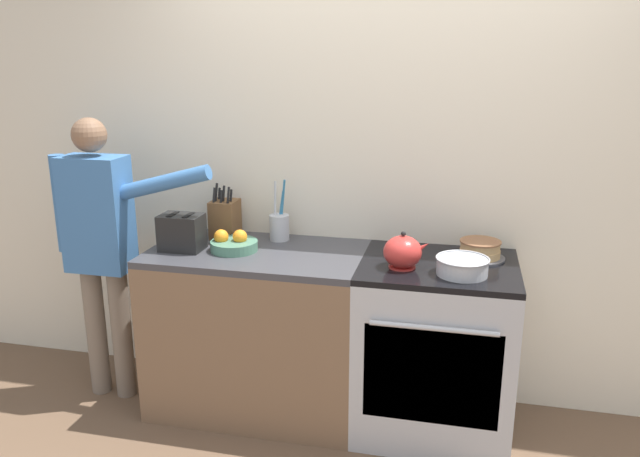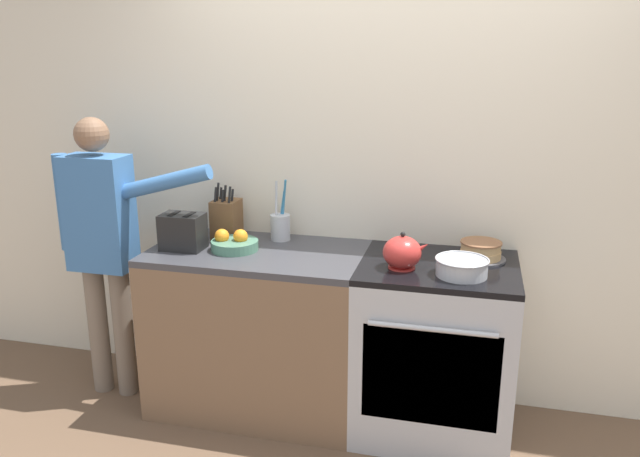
{
  "view_description": "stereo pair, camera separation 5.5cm",
  "coord_description": "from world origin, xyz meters",
  "px_view_note": "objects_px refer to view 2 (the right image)",
  "views": [
    {
      "loc": [
        0.36,
        -2.62,
        1.9
      ],
      "look_at": [
        -0.31,
        0.29,
        1.05
      ],
      "focal_mm": 35.0,
      "sensor_mm": 36.0,
      "label": 1
    },
    {
      "loc": [
        0.41,
        -2.61,
        1.9
      ],
      "look_at": [
        -0.31,
        0.29,
        1.05
      ],
      "focal_mm": 35.0,
      "sensor_mm": 36.0,
      "label": 2
    }
  ],
  "objects_px": {
    "toaster": "(183,232)",
    "person_baker": "(103,236)",
    "layer_cake": "(481,251)",
    "mixing_bowl": "(462,267)",
    "utensil_crock": "(280,226)",
    "tea_kettle": "(403,253)",
    "fruit_bowl": "(234,243)",
    "stove_range": "(434,348)",
    "knife_block": "(226,218)"
  },
  "relations": [
    {
      "from": "tea_kettle",
      "to": "knife_block",
      "type": "bearing_deg",
      "value": 164.27
    },
    {
      "from": "toaster",
      "to": "person_baker",
      "type": "xyz_separation_m",
      "value": [
        -0.48,
        0.0,
        -0.06
      ]
    },
    {
      "from": "utensil_crock",
      "to": "stove_range",
      "type": "bearing_deg",
      "value": -13.61
    },
    {
      "from": "mixing_bowl",
      "to": "utensil_crock",
      "type": "distance_m",
      "value": 1.05
    },
    {
      "from": "knife_block",
      "to": "utensil_crock",
      "type": "bearing_deg",
      "value": 4.01
    },
    {
      "from": "toaster",
      "to": "layer_cake",
      "type": "bearing_deg",
      "value": 7.46
    },
    {
      "from": "fruit_bowl",
      "to": "toaster",
      "type": "height_order",
      "value": "toaster"
    },
    {
      "from": "fruit_bowl",
      "to": "tea_kettle",
      "type": "bearing_deg",
      "value": -4.53
    },
    {
      "from": "stove_range",
      "to": "person_baker",
      "type": "xyz_separation_m",
      "value": [
        -1.8,
        -0.07,
        0.49
      ]
    },
    {
      "from": "knife_block",
      "to": "fruit_bowl",
      "type": "distance_m",
      "value": 0.26
    },
    {
      "from": "fruit_bowl",
      "to": "layer_cake",
      "type": "bearing_deg",
      "value": 6.88
    },
    {
      "from": "tea_kettle",
      "to": "utensil_crock",
      "type": "bearing_deg",
      "value": 156.53
    },
    {
      "from": "mixing_bowl",
      "to": "person_baker",
      "type": "distance_m",
      "value": 1.91
    },
    {
      "from": "toaster",
      "to": "person_baker",
      "type": "height_order",
      "value": "person_baker"
    },
    {
      "from": "knife_block",
      "to": "fruit_bowl",
      "type": "xyz_separation_m",
      "value": [
        0.13,
        -0.22,
        -0.07
      ]
    },
    {
      "from": "tea_kettle",
      "to": "fruit_bowl",
      "type": "distance_m",
      "value": 0.89
    },
    {
      "from": "knife_block",
      "to": "person_baker",
      "type": "relative_size",
      "value": 0.19
    },
    {
      "from": "tea_kettle",
      "to": "mixing_bowl",
      "type": "distance_m",
      "value": 0.28
    },
    {
      "from": "layer_cake",
      "to": "person_baker",
      "type": "bearing_deg",
      "value": -174.31
    },
    {
      "from": "knife_block",
      "to": "utensil_crock",
      "type": "height_order",
      "value": "utensil_crock"
    },
    {
      "from": "tea_kettle",
      "to": "fruit_bowl",
      "type": "bearing_deg",
      "value": 175.47
    },
    {
      "from": "person_baker",
      "to": "stove_range",
      "type": "bearing_deg",
      "value": -1.44
    },
    {
      "from": "mixing_bowl",
      "to": "stove_range",
      "type": "bearing_deg",
      "value": 129.09
    },
    {
      "from": "layer_cake",
      "to": "person_baker",
      "type": "height_order",
      "value": "person_baker"
    },
    {
      "from": "knife_block",
      "to": "stove_range",
      "type": "bearing_deg",
      "value": -9.16
    },
    {
      "from": "layer_cake",
      "to": "toaster",
      "type": "relative_size",
      "value": 1.07
    },
    {
      "from": "layer_cake",
      "to": "person_baker",
      "type": "distance_m",
      "value": 2.0
    },
    {
      "from": "mixing_bowl",
      "to": "knife_block",
      "type": "xyz_separation_m",
      "value": [
        -1.29,
        0.33,
        0.07
      ]
    },
    {
      "from": "mixing_bowl",
      "to": "person_baker",
      "type": "height_order",
      "value": "person_baker"
    },
    {
      "from": "stove_range",
      "to": "person_baker",
      "type": "bearing_deg",
      "value": -177.7
    },
    {
      "from": "tea_kettle",
      "to": "person_baker",
      "type": "distance_m",
      "value": 1.63
    },
    {
      "from": "mixing_bowl",
      "to": "utensil_crock",
      "type": "relative_size",
      "value": 0.73
    },
    {
      "from": "stove_range",
      "to": "utensil_crock",
      "type": "bearing_deg",
      "value": 166.39
    },
    {
      "from": "layer_cake",
      "to": "tea_kettle",
      "type": "height_order",
      "value": "tea_kettle"
    },
    {
      "from": "layer_cake",
      "to": "toaster",
      "type": "height_order",
      "value": "toaster"
    },
    {
      "from": "utensil_crock",
      "to": "tea_kettle",
      "type": "bearing_deg",
      "value": -23.47
    },
    {
      "from": "mixing_bowl",
      "to": "toaster",
      "type": "distance_m",
      "value": 1.43
    },
    {
      "from": "stove_range",
      "to": "person_baker",
      "type": "height_order",
      "value": "person_baker"
    },
    {
      "from": "utensil_crock",
      "to": "fruit_bowl",
      "type": "distance_m",
      "value": 0.3
    },
    {
      "from": "stove_range",
      "to": "toaster",
      "type": "xyz_separation_m",
      "value": [
        -1.32,
        -0.07,
        0.54
      ]
    },
    {
      "from": "layer_cake",
      "to": "person_baker",
      "type": "xyz_separation_m",
      "value": [
        -1.99,
        -0.2,
        -0.01
      ]
    },
    {
      "from": "layer_cake",
      "to": "knife_block",
      "type": "bearing_deg",
      "value": 177.31
    },
    {
      "from": "layer_cake",
      "to": "tea_kettle",
      "type": "bearing_deg",
      "value": -148.66
    },
    {
      "from": "stove_range",
      "to": "tea_kettle",
      "type": "distance_m",
      "value": 0.56
    },
    {
      "from": "tea_kettle",
      "to": "person_baker",
      "type": "xyz_separation_m",
      "value": [
        -1.63,
        0.02,
        -0.04
      ]
    },
    {
      "from": "layer_cake",
      "to": "mixing_bowl",
      "type": "xyz_separation_m",
      "value": [
        -0.08,
        -0.26,
        -0.0
      ]
    },
    {
      "from": "stove_range",
      "to": "toaster",
      "type": "bearing_deg",
      "value": -176.87
    },
    {
      "from": "mixing_bowl",
      "to": "utensil_crock",
      "type": "xyz_separation_m",
      "value": [
        -0.99,
        0.35,
        0.04
      ]
    },
    {
      "from": "person_baker",
      "to": "tea_kettle",
      "type": "bearing_deg",
      "value": -4.54
    },
    {
      "from": "tea_kettle",
      "to": "toaster",
      "type": "relative_size",
      "value": 0.96
    }
  ]
}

